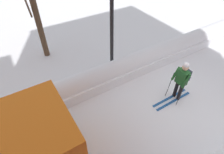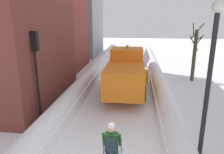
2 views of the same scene
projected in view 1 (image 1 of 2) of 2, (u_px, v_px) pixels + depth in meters
name	position (u px, v px, depth m)	size (l,w,h in m)	color
skier	(182.00, 79.00, 7.30)	(0.62, 1.80, 1.81)	black
bare_tree_near	(37.00, 17.00, 8.91)	(1.07, 1.04, 4.11)	#4D3928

